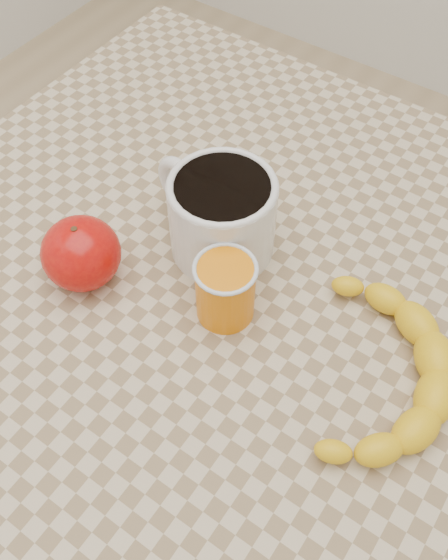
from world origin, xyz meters
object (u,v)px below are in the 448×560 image
Objects in this scene: banana at (381,371)px; table at (224,334)px; coffee_mug at (220,212)px; orange_juice_glass at (225,289)px; apple at (81,253)px.

table is at bearing 164.97° from banana.
coffee_mug reaches higher than banana.
coffee_mug reaches higher than table.
orange_juice_glass is at bearing 171.62° from banana.
orange_juice_glass reaches higher than table.
coffee_mug is at bearing 128.23° from table.
banana is (0.16, 0.02, -0.02)m from orange_juice_glass.
table is 0.13m from orange_juice_glass.
banana reaches higher than table.
orange_juice_glass is at bearing -52.29° from table.
banana is at bearing -13.83° from coffee_mug.
banana is at bearing 11.42° from apple.
orange_juice_glass is 0.27× the size of banana.
banana is (0.31, 0.06, -0.02)m from apple.
orange_juice_glass reaches higher than banana.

